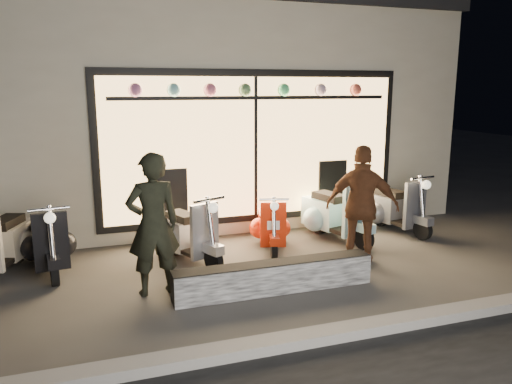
% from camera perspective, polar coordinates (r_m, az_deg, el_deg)
% --- Properties ---
extents(ground, '(40.00, 40.00, 0.00)m').
position_cam_1_polar(ground, '(7.04, -1.22, -9.54)').
color(ground, '#383533').
rests_on(ground, ground).
extents(kerb, '(40.00, 0.25, 0.12)m').
position_cam_1_polar(kerb, '(5.32, 5.56, -16.35)').
color(kerb, slate).
rests_on(kerb, ground).
extents(shop_building, '(10.20, 6.23, 4.20)m').
position_cam_1_polar(shop_building, '(11.42, -8.90, 9.36)').
color(shop_building, beige).
rests_on(shop_building, ground).
extents(graffiti_barrier, '(2.61, 0.28, 0.40)m').
position_cam_1_polar(graffiti_barrier, '(6.46, 2.12, -9.69)').
color(graffiti_barrier, black).
rests_on(graffiti_barrier, ground).
extents(scooter_silver, '(0.81, 1.39, 1.01)m').
position_cam_1_polar(scooter_silver, '(7.67, -8.21, -4.66)').
color(scooter_silver, black).
rests_on(scooter_silver, ground).
extents(scooter_red, '(0.62, 1.26, 0.90)m').
position_cam_1_polar(scooter_red, '(8.22, 1.69, -3.74)').
color(scooter_red, black).
rests_on(scooter_red, ground).
extents(scooter_black, '(0.56, 1.41, 1.00)m').
position_cam_1_polar(scooter_black, '(7.78, -22.58, -5.25)').
color(scooter_black, black).
rests_on(scooter_black, ground).
extents(scooter_cream, '(0.80, 1.47, 1.06)m').
position_cam_1_polar(scooter_cream, '(8.01, -26.67, -4.98)').
color(scooter_cream, black).
rests_on(scooter_cream, ground).
extents(scooter_blue, '(0.75, 1.55, 1.11)m').
position_cam_1_polar(scooter_blue, '(8.76, 8.55, -2.34)').
color(scooter_blue, black).
rests_on(scooter_blue, ground).
extents(scooter_grey, '(0.65, 1.47, 1.04)m').
position_cam_1_polar(scooter_grey, '(9.49, 15.22, -1.67)').
color(scooter_grey, black).
rests_on(scooter_grey, ground).
extents(man, '(0.70, 0.50, 1.81)m').
position_cam_1_polar(man, '(6.32, -11.67, -3.66)').
color(man, black).
rests_on(man, ground).
extents(woman, '(1.10, 0.94, 1.77)m').
position_cam_1_polar(woman, '(7.38, 12.04, -1.60)').
color(woman, brown).
rests_on(woman, ground).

